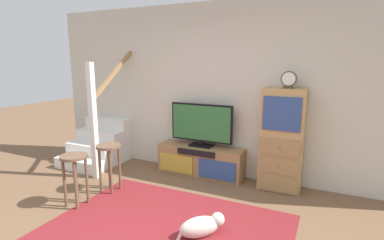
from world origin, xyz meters
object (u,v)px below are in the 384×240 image
at_px(desk_clock, 289,80).
at_px(media_console, 201,161).
at_px(dog, 202,226).
at_px(side_cabinet, 282,140).
at_px(bar_stool_far, 109,157).
at_px(television, 201,124).
at_px(bar_stool_near, 75,168).

bearing_deg(desk_clock, media_console, 179.79).
bearing_deg(desk_clock, dog, -110.63).
relative_size(side_cabinet, dog, 3.19).
relative_size(media_console, bar_stool_far, 2.06).
bearing_deg(media_console, television, 90.00).
relative_size(media_console, dog, 3.05).
distance_m(side_cabinet, bar_stool_near, 2.79).
bearing_deg(media_console, desk_clock, -0.21).
distance_m(media_console, television, 0.60).
height_order(side_cabinet, bar_stool_far, side_cabinet).
bearing_deg(bar_stool_far, desk_clock, 26.18).
distance_m(media_console, dog, 1.71).
bearing_deg(bar_stool_far, television, 50.43).
bearing_deg(bar_stool_near, media_console, 57.62).
bearing_deg(television, bar_stool_near, -122.00).
relative_size(television, dog, 2.24).
xyz_separation_m(side_cabinet, dog, (-0.54, -1.57, -0.61)).
bearing_deg(side_cabinet, bar_stool_far, -153.05).
bearing_deg(television, bar_stool_far, -129.57).
bearing_deg(bar_stool_far, side_cabinet, 26.95).
bearing_deg(dog, bar_stool_far, 163.79).
xyz_separation_m(television, side_cabinet, (1.24, -0.01, -0.11)).
distance_m(side_cabinet, dog, 1.76).
distance_m(bar_stool_near, dog, 1.76).
distance_m(television, bar_stool_far, 1.48).
height_order(desk_clock, bar_stool_near, desk_clock).
relative_size(media_console, side_cabinet, 0.95).
height_order(television, desk_clock, desk_clock).
relative_size(desk_clock, dog, 0.51).
distance_m(side_cabinet, bar_stool_far, 2.43).
distance_m(bar_stool_far, dog, 1.73).
bearing_deg(dog, media_console, 114.18).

